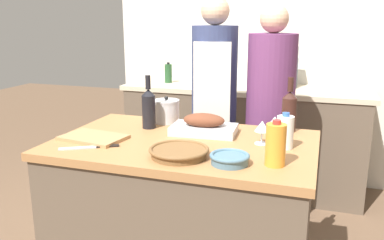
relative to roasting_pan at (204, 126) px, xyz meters
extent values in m
cube|color=brown|center=(-0.06, -0.16, -0.51)|extent=(1.28, 0.82, 0.86)
cube|color=#A37042|center=(-0.06, -0.16, -0.06)|extent=(1.32, 0.85, 0.04)
cube|color=brown|center=(-0.06, 1.44, -0.50)|extent=(2.06, 0.58, 0.89)
cube|color=beige|center=(-0.06, 1.44, -0.04)|extent=(2.13, 0.60, 0.04)
cube|color=silver|center=(-0.06, 1.79, 0.33)|extent=(2.63, 0.10, 2.55)
cube|color=#BCBCC1|center=(0.00, 0.00, -0.02)|extent=(0.36, 0.23, 0.04)
ellipsoid|color=brown|center=(0.00, 0.00, 0.03)|extent=(0.23, 0.14, 0.07)
cylinder|color=brown|center=(0.00, -0.40, -0.03)|extent=(0.25, 0.25, 0.03)
torus|color=brown|center=(0.00, -0.40, -0.01)|extent=(0.27, 0.27, 0.02)
cube|color=#AD7F51|center=(-0.52, -0.28, -0.03)|extent=(0.35, 0.25, 0.02)
cylinder|color=#B7B7BC|center=(-0.28, 0.17, 0.02)|extent=(0.15, 0.15, 0.13)
cylinder|color=#B7B7BC|center=(-0.28, 0.17, 0.09)|extent=(0.16, 0.16, 0.01)
sphere|color=black|center=(-0.28, 0.17, 0.11)|extent=(0.02, 0.02, 0.02)
cylinder|color=slate|center=(0.24, -0.42, -0.02)|extent=(0.16, 0.16, 0.04)
torus|color=slate|center=(0.24, -0.42, -0.01)|extent=(0.17, 0.17, 0.02)
cylinder|color=orange|center=(0.43, -0.37, 0.05)|extent=(0.09, 0.09, 0.18)
cylinder|color=red|center=(0.43, -0.37, 0.15)|extent=(0.04, 0.04, 0.02)
cylinder|color=white|center=(0.44, -0.12, 0.04)|extent=(0.08, 0.08, 0.16)
cylinder|color=#3360B2|center=(0.44, -0.12, 0.12)|extent=(0.03, 0.03, 0.02)
cylinder|color=black|center=(-0.33, 0.02, 0.05)|extent=(0.08, 0.08, 0.19)
cone|color=black|center=(-0.33, 0.02, 0.16)|extent=(0.08, 0.08, 0.04)
cylinder|color=black|center=(-0.33, 0.02, 0.22)|extent=(0.03, 0.03, 0.08)
cylinder|color=#381E19|center=(0.43, 0.20, 0.05)|extent=(0.08, 0.08, 0.19)
cone|color=#381E19|center=(0.43, 0.20, 0.16)|extent=(0.08, 0.08, 0.04)
cylinder|color=#381E19|center=(0.43, 0.20, 0.22)|extent=(0.03, 0.03, 0.08)
cylinder|color=silver|center=(0.33, -0.09, -0.04)|extent=(0.07, 0.07, 0.00)
cylinder|color=silver|center=(0.33, -0.09, -0.01)|extent=(0.01, 0.01, 0.06)
cone|color=silver|center=(0.33, -0.09, 0.05)|extent=(0.08, 0.08, 0.05)
cylinder|color=silver|center=(0.38, 0.02, -0.04)|extent=(0.07, 0.07, 0.00)
cylinder|color=silver|center=(0.38, 0.02, -0.01)|extent=(0.01, 0.01, 0.06)
cone|color=silver|center=(0.38, 0.02, 0.05)|extent=(0.08, 0.08, 0.05)
cube|color=#B7B7BC|center=(-0.50, -0.44, -0.04)|extent=(0.17, 0.12, 0.01)
cube|color=black|center=(-0.38, -0.37, -0.04)|extent=(0.11, 0.08, 0.01)
cube|color=#333842|center=(0.29, 1.54, 0.01)|extent=(0.18, 0.14, 0.06)
cylinder|color=#B7B7BC|center=(0.27, 1.54, 0.10)|extent=(0.13, 0.13, 0.11)
cube|color=#333842|center=(0.35, 1.54, 0.14)|extent=(0.05, 0.08, 0.19)
cube|color=#333842|center=(0.29, 1.54, 0.28)|extent=(0.17, 0.08, 0.10)
cylinder|color=#B28E2D|center=(0.23, 1.34, 0.06)|extent=(0.05, 0.05, 0.16)
cylinder|color=black|center=(0.23, 1.34, 0.15)|extent=(0.02, 0.02, 0.02)
cylinder|color=#234C28|center=(0.07, 1.40, 0.04)|extent=(0.06, 0.06, 0.12)
cylinder|color=black|center=(0.07, 1.40, 0.11)|extent=(0.02, 0.02, 0.02)
cylinder|color=#234C28|center=(-0.78, 1.45, 0.07)|extent=(0.07, 0.07, 0.17)
cylinder|color=black|center=(-0.78, 1.45, 0.16)|extent=(0.03, 0.03, 0.02)
cube|color=beige|center=(-0.13, 0.68, -0.54)|extent=(0.28, 0.21, 0.80)
cylinder|color=navy|center=(-0.13, 0.68, 0.19)|extent=(0.32, 0.32, 0.66)
sphere|color=#DBAD89|center=(-0.13, 0.68, 0.62)|extent=(0.19, 0.19, 0.19)
cube|color=silver|center=(-0.10, 0.54, 0.00)|extent=(0.25, 0.05, 0.84)
cube|color=beige|center=(0.27, 0.67, -0.56)|extent=(0.26, 0.18, 0.77)
cylinder|color=#663360|center=(0.27, 0.67, 0.15)|extent=(0.32, 0.32, 0.64)
sphere|color=#DBAD89|center=(0.27, 0.67, 0.57)|extent=(0.19, 0.19, 0.19)
camera|label=1|loc=(0.60, -2.04, 0.57)|focal=38.00mm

